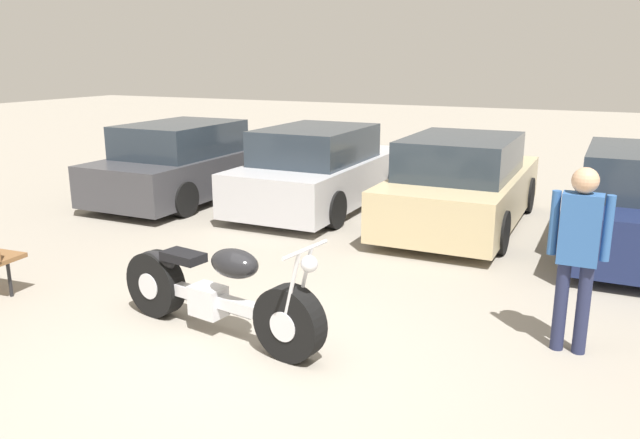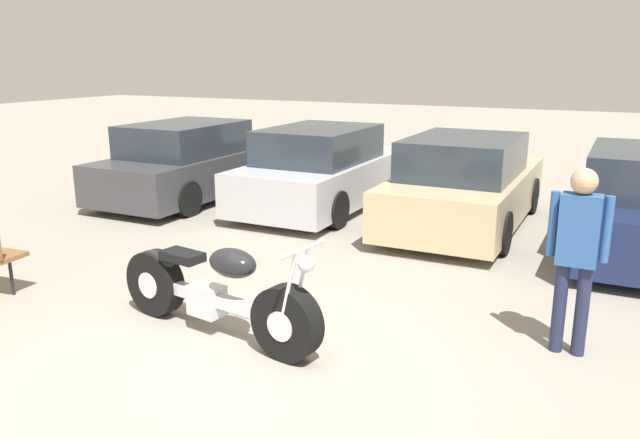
% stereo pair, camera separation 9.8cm
% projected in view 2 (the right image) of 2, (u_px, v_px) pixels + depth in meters
% --- Properties ---
extents(ground_plane, '(60.00, 60.00, 0.00)m').
position_uv_depth(ground_plane, '(238.00, 364.00, 5.52)').
color(ground_plane, gray).
extents(motorcycle, '(2.45, 0.82, 1.08)m').
position_uv_depth(motorcycle, '(214.00, 292.00, 6.04)').
color(motorcycle, black).
rests_on(motorcycle, ground_plane).
extents(parked_car_dark_grey, '(1.86, 4.28, 1.45)m').
position_uv_depth(parked_car_dark_grey, '(192.00, 163.00, 11.93)').
color(parked_car_dark_grey, '#3D3D42').
rests_on(parked_car_dark_grey, ground_plane).
extents(parked_car_silver, '(1.86, 4.28, 1.45)m').
position_uv_depth(parked_car_silver, '(324.00, 170.00, 11.18)').
color(parked_car_silver, '#BCBCC1').
rests_on(parked_car_silver, ground_plane).
extents(parked_car_champagne, '(1.86, 4.28, 1.45)m').
position_uv_depth(parked_car_champagne, '(465.00, 185.00, 9.89)').
color(parked_car_champagne, '#C6B284').
rests_on(parked_car_champagne, ground_plane).
extents(person_standing, '(0.52, 0.23, 1.72)m').
position_uv_depth(person_standing, '(577.00, 246.00, 5.50)').
color(person_standing, '#232847').
rests_on(person_standing, ground_plane).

